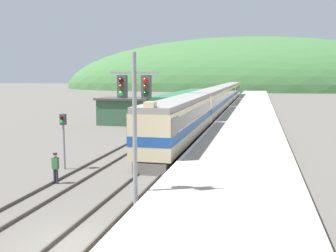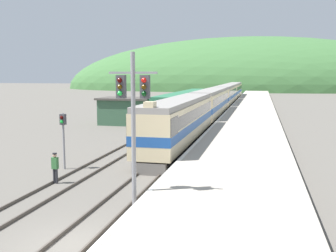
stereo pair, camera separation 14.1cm
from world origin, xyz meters
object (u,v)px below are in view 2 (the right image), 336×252
(signal_mast_main, at_px, (133,109))
(siding_train, at_px, (186,104))
(signal_post_siding, at_px, (63,129))
(track_worker, at_px, (55,166))
(carriage_second, at_px, (212,103))
(carriage_third, at_px, (226,95))
(carriage_fourth, at_px, (234,91))
(express_train_lead_car, at_px, (180,121))

(signal_mast_main, bearing_deg, siding_train, 97.51)
(signal_post_siding, relative_size, track_worker, 2.09)
(siding_train, distance_m, signal_mast_main, 41.06)
(carriage_second, distance_m, signal_mast_main, 38.09)
(carriage_third, xyz_separation_m, carriage_fourth, (0.00, 22.32, 0.00))
(carriage_second, bearing_deg, signal_post_siding, -100.74)
(carriage_third, height_order, siding_train, carriage_third)
(carriage_fourth, relative_size, signal_post_siding, 5.75)
(signal_mast_main, distance_m, track_worker, 7.80)
(signal_mast_main, bearing_deg, carriage_fourth, 90.82)
(siding_train, xyz_separation_m, signal_mast_main, (5.35, -40.62, 2.80))
(carriage_second, xyz_separation_m, track_worker, (-4.72, -34.49, -1.27))
(express_train_lead_car, relative_size, signal_post_siding, 5.37)
(carriage_second, xyz_separation_m, signal_mast_main, (1.19, -37.99, 2.42))
(carriage_fourth, bearing_deg, express_train_lead_car, -90.00)
(track_worker, bearing_deg, signal_mast_main, -30.68)
(signal_mast_main, bearing_deg, express_train_lead_car, 94.20)
(carriage_second, relative_size, siding_train, 0.74)
(express_train_lead_car, bearing_deg, carriage_second, 90.00)
(carriage_second, relative_size, track_worker, 12.00)
(carriage_third, height_order, signal_mast_main, signal_mast_main)
(express_train_lead_car, distance_m, carriage_second, 21.84)
(carriage_second, bearing_deg, signal_mast_main, -88.21)
(siding_train, bearing_deg, carriage_fourth, 84.34)
(express_train_lead_car, xyz_separation_m, signal_post_siding, (-5.92, -9.35, 0.37))
(express_train_lead_car, height_order, carriage_second, express_train_lead_car)
(siding_train, relative_size, track_worker, 16.15)
(express_train_lead_car, distance_m, carriage_third, 44.17)
(signal_post_siding, bearing_deg, siding_train, 87.04)
(express_train_lead_car, xyz_separation_m, signal_mast_main, (1.19, -16.15, 2.41))
(carriage_second, xyz_separation_m, signal_post_siding, (-5.92, -31.20, 0.39))
(carriage_third, height_order, track_worker, carriage_third)
(signal_post_siding, xyz_separation_m, track_worker, (1.19, -3.29, -1.66))
(express_train_lead_car, height_order, signal_mast_main, signal_mast_main)
(carriage_third, bearing_deg, signal_post_siding, -96.31)
(carriage_second, distance_m, track_worker, 34.83)
(carriage_third, relative_size, siding_train, 0.74)
(track_worker, bearing_deg, siding_train, 89.14)
(track_worker, bearing_deg, carriage_third, 85.25)
(carriage_second, relative_size, signal_post_siding, 5.75)
(siding_train, distance_m, signal_post_siding, 33.87)
(siding_train, height_order, signal_post_siding, signal_post_siding)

